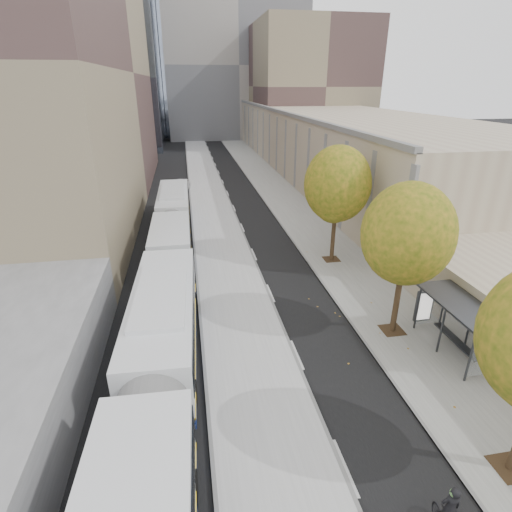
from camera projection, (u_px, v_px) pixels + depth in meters
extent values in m
cube|color=#A8A8A8|center=(213.00, 211.00, 38.91)|extent=(4.25, 150.00, 0.15)
cube|color=gray|center=(292.00, 208.00, 40.18)|extent=(4.75, 150.00, 0.08)
cube|color=tan|center=(315.00, 133.00, 66.61)|extent=(18.00, 92.00, 8.00)
cube|color=gray|center=(234.00, 67.00, 89.66)|extent=(30.00, 18.00, 30.00)
cube|color=#383A3F|center=(461.00, 304.00, 17.70)|extent=(1.90, 4.40, 0.10)
cylinder|color=#383A3F|center=(470.00, 357.00, 16.29)|extent=(0.10, 0.10, 2.40)
cube|color=silver|center=(470.00, 326.00, 18.31)|extent=(0.04, 4.00, 2.10)
cylinder|color=#2F2214|center=(397.00, 302.00, 19.55)|extent=(0.28, 0.28, 3.24)
sphere|color=#30510E|center=(408.00, 234.00, 18.14)|extent=(4.20, 4.20, 4.20)
cylinder|color=#2F2214|center=(333.00, 237.00, 27.66)|extent=(0.28, 0.28, 3.38)
sphere|color=#30510E|center=(337.00, 184.00, 26.18)|extent=(4.40, 4.40, 4.40)
cube|color=silver|center=(157.00, 386.00, 14.35)|extent=(3.26, 18.54, 3.08)
cube|color=black|center=(155.00, 374.00, 14.13)|extent=(3.29, 17.80, 1.07)
cube|color=silver|center=(173.00, 222.00, 31.61)|extent=(2.62, 17.57, 2.93)
cube|color=black|center=(173.00, 215.00, 31.40)|extent=(2.68, 16.87, 1.01)
cube|color=#00762C|center=(171.00, 273.00, 23.84)|extent=(1.85, 0.07, 1.13)
imported|color=black|center=(450.00, 508.00, 10.62)|extent=(0.61, 0.44, 1.53)
sphere|color=#5C944A|center=(454.00, 493.00, 10.39)|extent=(0.24, 0.24, 0.24)
imported|color=silver|center=(180.00, 186.00, 45.85)|extent=(2.88, 4.55, 1.44)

